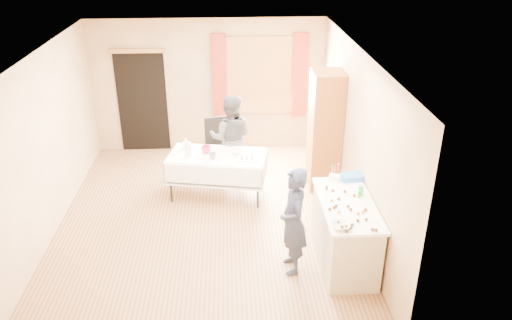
{
  "coord_description": "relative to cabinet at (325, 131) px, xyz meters",
  "views": [
    {
      "loc": [
        0.38,
        -6.68,
        4.2
      ],
      "look_at": [
        0.77,
        0.0,
        0.99
      ],
      "focal_mm": 35.0,
      "sensor_mm": 36.0,
      "label": 1
    }
  ],
  "objects": [
    {
      "name": "pitcher",
      "position": [
        -2.27,
        -0.28,
        -0.16
      ],
      "size": [
        0.13,
        0.13,
        0.22
      ],
      "primitive_type": "cylinder",
      "rotation": [
        0.0,
        0.0,
        -0.21
      ],
      "color": "silver",
      "rests_on": "party_table"
    },
    {
      "name": "mixing_bowl",
      "position": [
        -0.32,
        -2.76,
        -0.08
      ],
      "size": [
        0.23,
        0.23,
        0.05
      ],
      "primitive_type": "imported",
      "rotation": [
        0.0,
        0.0,
        0.02
      ],
      "color": "white",
      "rests_on": "counter"
    },
    {
      "name": "wall_right",
      "position": [
        0.27,
        -1.01,
        0.28
      ],
      "size": [
        0.02,
        5.5,
        2.6
      ],
      "primitive_type": "cube",
      "color": "tan",
      "rests_on": "floor"
    },
    {
      "name": "wall_front",
      "position": [
        -1.99,
        -3.77,
        0.28
      ],
      "size": [
        4.5,
        0.02,
        2.6
      ],
      "primitive_type": "cube",
      "color": "tan",
      "rests_on": "floor"
    },
    {
      "name": "woman",
      "position": [
        -1.58,
        0.33,
        -0.23
      ],
      "size": [
        0.93,
        0.81,
        1.57
      ],
      "primitive_type": "imported",
      "rotation": [
        0.0,
        0.0,
        3.0
      ],
      "color": "black",
      "rests_on": "floor"
    },
    {
      "name": "doorway",
      "position": [
        -3.29,
        1.72,
        -0.02
      ],
      "size": [
        0.95,
        0.04,
        2.0
      ],
      "primitive_type": "cube",
      "color": "black",
      "rests_on": "floor"
    },
    {
      "name": "party_table",
      "position": [
        -1.82,
        -0.26,
        -0.57
      ],
      "size": [
        1.72,
        1.1,
        0.75
      ],
      "rotation": [
        0.0,
        0.0,
        -0.19
      ],
      "color": "black",
      "rests_on": "floor"
    },
    {
      "name": "window_frame",
      "position": [
        -0.99,
        1.71,
        0.48
      ],
      "size": [
        1.32,
        0.06,
        1.52
      ],
      "primitive_type": "cube",
      "color": "olive",
      "rests_on": "wall_back"
    },
    {
      "name": "door_lintel",
      "position": [
        -3.29,
        1.69,
        1.0
      ],
      "size": [
        1.05,
        0.06,
        0.08
      ],
      "primitive_type": "cube",
      "color": "olive",
      "rests_on": "wall_back"
    },
    {
      "name": "cup_rainbow",
      "position": [
        -1.89,
        -0.43,
        -0.22
      ],
      "size": [
        0.18,
        0.18,
        0.11
      ],
      "primitive_type": "imported",
      "rotation": [
        0.0,
        0.0,
        -0.33
      ],
      "color": "red",
      "rests_on": "party_table"
    },
    {
      "name": "curtain_right",
      "position": [
        -0.21,
        1.66,
        0.48
      ],
      "size": [
        0.28,
        0.06,
        1.65
      ],
      "primitive_type": "cube",
      "color": "maroon",
      "rests_on": "wall_back"
    },
    {
      "name": "cabinet",
      "position": [
        0.0,
        0.0,
        0.0
      ],
      "size": [
        0.5,
        0.6,
        2.04
      ],
      "primitive_type": "cube",
      "color": "brown",
      "rests_on": "floor"
    },
    {
      "name": "soda_can",
      "position": [
        0.11,
        -2.01,
        -0.05
      ],
      "size": [
        0.08,
        0.08,
        0.12
      ],
      "primitive_type": "cylinder",
      "rotation": [
        0.0,
        0.0,
        0.23
      ],
      "color": "#119E28",
      "rests_on": "counter"
    },
    {
      "name": "foam_block",
      "position": [
        -0.15,
        -1.56,
        -0.07
      ],
      "size": [
        0.18,
        0.15,
        0.08
      ],
      "primitive_type": "cube",
      "rotation": [
        0.0,
        0.0,
        -0.38
      ],
      "color": "white",
      "rests_on": "counter"
    },
    {
      "name": "pastry_tray",
      "position": [
        -1.34,
        -0.47,
        -0.26
      ],
      "size": [
        0.31,
        0.24,
        0.02
      ],
      "primitive_type": "cube",
      "rotation": [
        0.0,
        0.0,
        -0.16
      ],
      "color": "white",
      "rests_on": "party_table"
    },
    {
      "name": "wall_back",
      "position": [
        -1.99,
        1.75,
        0.28
      ],
      "size": [
        4.5,
        0.02,
        2.6
      ],
      "primitive_type": "cube",
      "color": "tan",
      "rests_on": "floor"
    },
    {
      "name": "blue_basket",
      "position": [
        0.1,
        -1.55,
        -0.07
      ],
      "size": [
        0.32,
        0.23,
        0.08
      ],
      "primitive_type": "cube",
      "rotation": [
        0.0,
        0.0,
        0.1
      ],
      "color": "blue",
      "rests_on": "counter"
    },
    {
      "name": "bottle",
      "position": [
        -2.34,
        0.01,
        -0.18
      ],
      "size": [
        0.11,
        0.11,
        0.19
      ],
      "primitive_type": "imported",
      "rotation": [
        0.0,
        0.0,
        0.15
      ],
      "color": "white",
      "rests_on": "party_table"
    },
    {
      "name": "wall_left",
      "position": [
        -4.25,
        -1.01,
        0.28
      ],
      "size": [
        0.02,
        5.5,
        2.6
      ],
      "primitive_type": "cube",
      "color": "tan",
      "rests_on": "floor"
    },
    {
      "name": "floor",
      "position": [
        -1.99,
        -1.01,
        -1.03
      ],
      "size": [
        4.5,
        5.5,
        0.02
      ],
      "primitive_type": "cube",
      "color": "#9E7047",
      "rests_on": "ground"
    },
    {
      "name": "small_bowl",
      "position": [
        -1.5,
        -0.24,
        -0.24
      ],
      "size": [
        0.26,
        0.26,
        0.06
      ],
      "primitive_type": "imported",
      "rotation": [
        0.0,
        0.0,
        -0.23
      ],
      "color": "white",
      "rests_on": "party_table"
    },
    {
      "name": "counter",
      "position": [
        -0.1,
        -2.19,
        -0.57
      ],
      "size": [
        0.69,
        1.46,
        0.91
      ],
      "color": "#BDB197",
      "rests_on": "floor"
    },
    {
      "name": "chair",
      "position": [
        -1.82,
        0.72,
        -0.73
      ],
      "size": [
        0.5,
        0.5,
        0.98
      ],
      "rotation": [
        0.0,
        0.0,
        0.27
      ],
      "color": "black",
      "rests_on": "floor"
    },
    {
      "name": "cup_red",
      "position": [
        -2.0,
        -0.18,
        -0.21
      ],
      "size": [
        0.16,
        0.16,
        0.12
      ],
      "primitive_type": "imported",
      "rotation": [
        0.0,
        0.0,
        -0.0
      ],
      "color": "#CB2447",
      "rests_on": "party_table"
    },
    {
      "name": "cake_balls",
      "position": [
        -0.15,
        -2.4,
        -0.09
      ],
      "size": [
        0.49,
        1.12,
        0.04
      ],
      "color": "#3F2314",
      "rests_on": "counter"
    },
    {
      "name": "ceiling",
      "position": [
        -1.99,
        -1.01,
        1.59
      ],
      "size": [
        4.5,
        5.5,
        0.02
      ],
      "primitive_type": "cube",
      "color": "white",
      "rests_on": "floor"
    },
    {
      "name": "window_pane",
      "position": [
        -0.99,
        1.7,
        0.48
      ],
      "size": [
        1.2,
        0.02,
        1.4
      ],
      "primitive_type": "cube",
      "color": "white",
      "rests_on": "wall_back"
    },
    {
      "name": "girl",
      "position": [
        -0.82,
        -2.32,
        -0.28
      ],
      "size": [
        0.61,
        0.45,
        1.48
      ],
      "primitive_type": "imported",
      "rotation": [
        0.0,
        0.0,
        -1.48
      ],
      "color": "#1E233D",
      "rests_on": "floor"
    },
    {
      "name": "curtain_left",
      "position": [
        -1.77,
        1.66,
        0.48
      ],
      "size": [
        0.28,
        0.06,
        1.65
      ],
      "primitive_type": "cube",
      "color": "maroon",
      "rests_on": "wall_back"
    }
  ]
}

